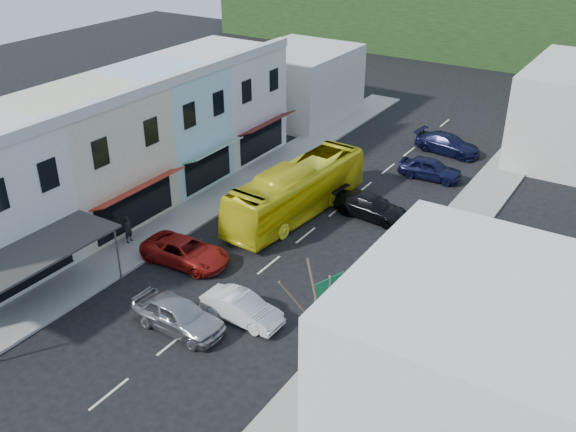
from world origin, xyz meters
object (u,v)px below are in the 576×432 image
object	(u,v)px
pedestrian_left	(128,229)
street_tree	(323,333)
traffic_signal	(518,117)
direction_sign	(328,312)
bus	(297,192)
car_silver	(178,316)
car_white	(242,308)
car_red	(186,252)

from	to	relation	value
pedestrian_left	street_tree	xyz separation A→B (m)	(16.14, -5.64, 2.87)
traffic_signal	direction_sign	bearing A→B (deg)	100.62
pedestrian_left	direction_sign	xyz separation A→B (m)	(14.38, -1.93, 0.88)
pedestrian_left	street_tree	world-z (taller)	street_tree
bus	pedestrian_left	bearing A→B (deg)	-121.99
traffic_signal	bus	bearing A→B (deg)	78.00
car_silver	street_tree	xyz separation A→B (m)	(8.36, -1.00, 3.17)
traffic_signal	street_tree	bearing A→B (deg)	103.70
bus	car_white	bearing A→B (deg)	-67.36
car_red	pedestrian_left	distance (m)	4.19
bus	car_white	size ratio (longest dim) A/B	2.64
bus	direction_sign	size ratio (longest dim) A/B	3.08
car_white	street_tree	xyz separation A→B (m)	(6.21, -3.17, 3.17)
car_red	traffic_signal	xyz separation A→B (m)	(10.66, 28.07, 1.68)
bus	street_tree	world-z (taller)	street_tree
street_tree	car_red	bearing A→B (deg)	154.15
car_white	direction_sign	distance (m)	4.63
traffic_signal	car_red	bearing A→B (deg)	80.70
bus	street_tree	bearing A→B (deg)	-50.91
pedestrian_left	traffic_signal	size ratio (longest dim) A/B	0.36
car_silver	car_white	world-z (taller)	same
bus	car_red	size ratio (longest dim) A/B	2.52
bus	traffic_signal	xyz separation A→B (m)	(8.55, 19.67, 0.83)
direction_sign	street_tree	xyz separation A→B (m)	(1.76, -3.71, 1.99)
pedestrian_left	car_white	bearing A→B (deg)	-110.43
street_tree	traffic_signal	distance (m)	33.92
car_silver	street_tree	world-z (taller)	street_tree
bus	car_red	xyz separation A→B (m)	(-2.11, -8.40, -0.85)
direction_sign	street_tree	size ratio (longest dim) A/B	0.49
car_white	pedestrian_left	world-z (taller)	pedestrian_left
car_white	direction_sign	bearing A→B (deg)	-81.83
direction_sign	street_tree	world-z (taller)	street_tree
street_tree	traffic_signal	bearing A→B (deg)	92.20
pedestrian_left	street_tree	bearing A→B (deg)	-115.74
car_white	street_tree	world-z (taller)	street_tree
traffic_signal	car_silver	bearing A→B (deg)	89.38
bus	car_white	xyz separation A→B (m)	(3.65, -11.02, -0.85)
direction_sign	car_white	bearing A→B (deg)	-153.92
bus	direction_sign	distance (m)	13.25
bus	pedestrian_left	xyz separation A→B (m)	(-6.29, -8.55, -0.55)
car_red	street_tree	bearing A→B (deg)	-119.03
car_white	direction_sign	xyz separation A→B (m)	(4.44, 0.54, 1.18)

